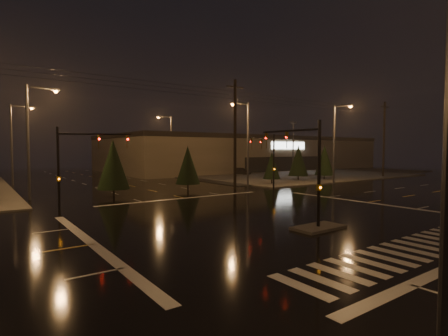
# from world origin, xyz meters

# --- Properties ---
(ground) EXTENTS (140.00, 140.00, 0.00)m
(ground) POSITION_xyz_m (0.00, 0.00, 0.00)
(ground) COLOR black
(ground) RESTS_ON ground
(sidewalk_ne) EXTENTS (36.00, 36.00, 0.12)m
(sidewalk_ne) POSITION_xyz_m (30.00, 30.00, 0.06)
(sidewalk_ne) COLOR #484540
(sidewalk_ne) RESTS_ON ground
(median_island) EXTENTS (3.00, 1.60, 0.15)m
(median_island) POSITION_xyz_m (0.00, -4.00, 0.07)
(median_island) COLOR #484540
(median_island) RESTS_ON ground
(crosswalk) EXTENTS (15.00, 2.60, 0.01)m
(crosswalk) POSITION_xyz_m (0.00, -9.00, 0.01)
(crosswalk) COLOR beige
(crosswalk) RESTS_ON ground
(stop_bar_far) EXTENTS (16.00, 0.50, 0.01)m
(stop_bar_far) POSITION_xyz_m (0.00, 11.00, 0.01)
(stop_bar_far) COLOR beige
(stop_bar_far) RESTS_ON ground
(parking_lot) EXTENTS (50.00, 24.00, 0.08)m
(parking_lot) POSITION_xyz_m (35.00, 28.00, 0.04)
(parking_lot) COLOR black
(parking_lot) RESTS_ON ground
(retail_building) EXTENTS (60.20, 28.30, 7.20)m
(retail_building) POSITION_xyz_m (35.00, 45.99, 3.84)
(retail_building) COLOR brown
(retail_building) RESTS_ON ground
(signal_mast_median) EXTENTS (0.25, 4.59, 6.00)m
(signal_mast_median) POSITION_xyz_m (0.00, -3.07, 3.75)
(signal_mast_median) COLOR black
(signal_mast_median) RESTS_ON ground
(signal_mast_ne) EXTENTS (4.84, 1.86, 6.00)m
(signal_mast_ne) POSITION_xyz_m (9.50, 10.14, 3.79)
(signal_mast_ne) COLOR black
(signal_mast_ne) RESTS_ON ground
(signal_mast_nw) EXTENTS (4.84, 1.86, 6.00)m
(signal_mast_nw) POSITION_xyz_m (-9.50, 10.14, 3.79)
(signal_mast_nw) COLOR black
(signal_mast_nw) RESTS_ON ground
(streetlight_1) EXTENTS (2.77, 0.32, 10.00)m
(streetlight_1) POSITION_xyz_m (-11.18, 18.00, 5.80)
(streetlight_1) COLOR #38383A
(streetlight_1) RESTS_ON ground
(streetlight_2) EXTENTS (2.77, 0.32, 10.00)m
(streetlight_2) POSITION_xyz_m (-11.18, 34.00, 5.80)
(streetlight_2) COLOR #38383A
(streetlight_2) RESTS_ON ground
(streetlight_3) EXTENTS (2.77, 0.32, 10.00)m
(streetlight_3) POSITION_xyz_m (11.18, 16.00, 5.80)
(streetlight_3) COLOR #38383A
(streetlight_3) RESTS_ON ground
(streetlight_4) EXTENTS (2.77, 0.32, 10.00)m
(streetlight_4) POSITION_xyz_m (11.18, 36.00, 5.80)
(streetlight_4) COLOR #38383A
(streetlight_4) RESTS_ON ground
(streetlight_6) EXTENTS (0.32, 2.77, 10.00)m
(streetlight_6) POSITION_xyz_m (22.00, 11.18, 5.80)
(streetlight_6) COLOR #38383A
(streetlight_6) RESTS_ON ground
(utility_pole_1) EXTENTS (2.20, 0.32, 12.00)m
(utility_pole_1) POSITION_xyz_m (8.00, 14.00, 6.13)
(utility_pole_1) COLOR black
(utility_pole_1) RESTS_ON ground
(utility_pole_2) EXTENTS (2.20, 0.32, 12.00)m
(utility_pole_2) POSITION_xyz_m (38.00, 14.00, 6.13)
(utility_pole_2) COLOR black
(utility_pole_2) RESTS_ON ground
(conifer_0) EXTENTS (2.16, 2.16, 4.07)m
(conifer_0) POSITION_xyz_m (15.16, 15.71, 2.38)
(conifer_0) COLOR black
(conifer_0) RESTS_ON ground
(conifer_1) EXTENTS (2.77, 2.77, 5.02)m
(conifer_1) POSITION_xyz_m (21.91, 17.41, 2.86)
(conifer_1) COLOR black
(conifer_1) RESTS_ON ground
(conifer_2) EXTENTS (2.76, 2.76, 5.01)m
(conifer_2) POSITION_xyz_m (25.92, 16.06, 2.85)
(conifer_2) COLOR black
(conifer_2) RESTS_ON ground
(conifer_3) EXTENTS (2.96, 2.96, 5.33)m
(conifer_3) POSITION_xyz_m (-4.81, 15.95, 3.01)
(conifer_3) COLOR black
(conifer_3) RESTS_ON ground
(conifer_4) EXTENTS (2.62, 2.62, 4.79)m
(conifer_4) POSITION_xyz_m (3.30, 16.19, 2.74)
(conifer_4) COLOR black
(conifer_4) RESTS_ON ground
(car_parked) EXTENTS (2.53, 4.12, 1.31)m
(car_parked) POSITION_xyz_m (22.65, 31.36, 0.65)
(car_parked) COLOR black
(car_parked) RESTS_ON ground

